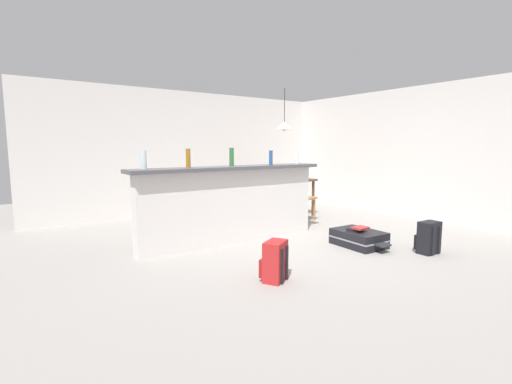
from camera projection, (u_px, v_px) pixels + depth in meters
The scene contains 18 objects.
ground_plane at pixel (288, 241), 5.48m from camera, with size 13.00×13.00×0.05m, color gray.
wall_back at pixel (195, 153), 7.78m from camera, with size 6.60×0.10×2.50m, color silver.
wall_right at pixel (396, 153), 7.32m from camera, with size 0.10×6.00×2.50m, color silver.
partition_half_wall at pixel (232, 207), 5.26m from camera, with size 2.80×0.20×1.06m, color silver.
bar_countertop at pixel (232, 168), 5.19m from camera, with size 2.96×0.40×0.05m, color #4C4C51.
bottle_clear at pixel (144, 160), 4.52m from camera, with size 0.07×0.07×0.23m, color silver.
bottle_amber at pixel (188, 158), 4.86m from camera, with size 0.06×0.06×0.25m, color #9E661E.
bottle_green at pixel (232, 157), 5.23m from camera, with size 0.07×0.07×0.26m, color #2D6B38.
bottle_blue at pixel (271, 158), 5.46m from camera, with size 0.06×0.06×0.22m, color #284C89.
bottle_white at pixel (297, 156), 5.89m from camera, with size 0.06×0.06×0.24m, color silver.
dining_table at pixel (283, 184), 7.30m from camera, with size 1.10×0.80×0.74m.
dining_chair_near_partition at pixel (299, 193), 6.89m from camera, with size 0.46×0.46×0.93m.
dining_chair_far_side at pixel (271, 188), 7.74m from camera, with size 0.47×0.47×0.93m.
pendant_lamp at pixel (284, 125), 7.15m from camera, with size 0.34×0.34×0.83m.
suitcase_flat_black at pixel (359, 238), 5.13m from camera, with size 0.53×0.84×0.22m.
backpack_red at pixel (275, 262), 3.80m from camera, with size 0.33×0.32×0.42m.
backpack_black at pixel (428, 238), 4.77m from camera, with size 0.29×0.26×0.42m.
book_stack at pixel (357, 228), 5.10m from camera, with size 0.25×0.27×0.06m.
Camera 1 is at (-3.49, -4.07, 1.39)m, focal length 25.76 mm.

